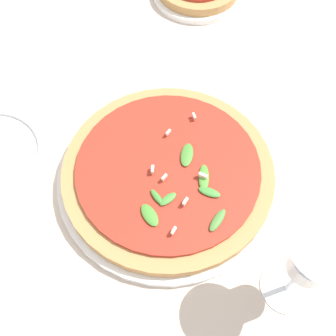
% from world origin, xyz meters
% --- Properties ---
extents(ground_plane, '(6.00, 6.00, 0.00)m').
position_xyz_m(ground_plane, '(0.00, 0.00, 0.00)').
color(ground_plane, beige).
extents(pizza_arugula_main, '(0.34, 0.34, 0.05)m').
position_xyz_m(pizza_arugula_main, '(-0.01, 0.02, 0.02)').
color(pizza_arugula_main, white).
rests_on(pizza_arugula_main, ground_plane).
extents(wine_glass, '(0.08, 0.08, 0.17)m').
position_xyz_m(wine_glass, '(0.13, 0.20, 0.12)').
color(wine_glass, white).
rests_on(wine_glass, ground_plane).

